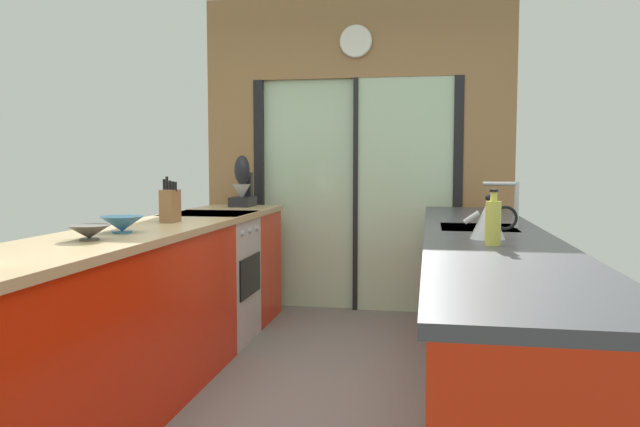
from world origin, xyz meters
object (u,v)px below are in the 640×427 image
object	(u,v)px
mixing_bowl_far	(122,224)
knife_block	(170,205)
stand_mixer	(243,187)
kettle	(488,219)
oven_range	(211,278)
mixing_bowl_near	(89,232)
soap_bottle	(493,222)

from	to	relation	value
mixing_bowl_far	knife_block	distance (m)	0.59
stand_mixer	kettle	xyz separation A→B (m)	(1.78, -1.98, -0.07)
oven_range	mixing_bowl_near	distance (m)	1.69
stand_mixer	mixing_bowl_far	bearing A→B (deg)	-90.00
stand_mixer	kettle	distance (m)	2.66
soap_bottle	oven_range	bearing A→B (deg)	140.33
knife_block	stand_mixer	world-z (taller)	stand_mixer
kettle	soap_bottle	size ratio (longest dim) A/B	1.03
knife_block	stand_mixer	size ratio (longest dim) A/B	0.65
knife_block	mixing_bowl_near	bearing A→B (deg)	-89.99
mixing_bowl_far	kettle	size ratio (longest dim) A/B	0.88
mixing_bowl_near	soap_bottle	size ratio (longest dim) A/B	0.82
stand_mixer	mixing_bowl_near	bearing A→B (deg)	-90.00
oven_range	mixing_bowl_near	bearing A→B (deg)	-89.35
kettle	oven_range	bearing A→B (deg)	145.32
knife_block	mixing_bowl_far	bearing A→B (deg)	-89.99
oven_range	knife_block	distance (m)	0.92
knife_block	kettle	xyz separation A→B (m)	(1.78, -0.52, -0.01)
mixing_bowl_far	knife_block	size ratio (longest dim) A/B	0.79
mixing_bowl_near	knife_block	size ratio (longest dim) A/B	0.72
mixing_bowl_near	kettle	world-z (taller)	kettle
mixing_bowl_near	knife_block	distance (m)	0.90
oven_range	stand_mixer	world-z (taller)	stand_mixer
oven_range	mixing_bowl_far	bearing A→B (deg)	-89.19
kettle	stand_mixer	bearing A→B (deg)	132.04
kettle	soap_bottle	bearing A→B (deg)	-90.50
kettle	soap_bottle	distance (m)	0.25
stand_mixer	soap_bottle	distance (m)	2.85
mixing_bowl_far	knife_block	world-z (taller)	knife_block
oven_range	soap_bottle	world-z (taller)	soap_bottle
mixing_bowl_near	knife_block	world-z (taller)	knife_block
mixing_bowl_far	oven_range	bearing A→B (deg)	90.81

